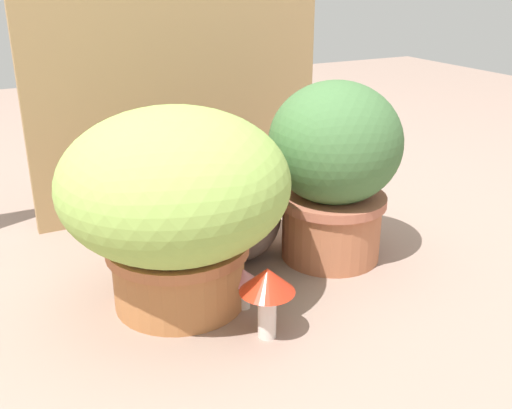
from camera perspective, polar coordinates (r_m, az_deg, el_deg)
ground_plane at (r=1.48m, az=0.85°, el=-7.75°), size 6.00×6.00×0.00m
cardboard_backdrop at (r=1.87m, az=-7.14°, el=9.95°), size 0.92×0.03×0.71m
grass_planter at (r=1.32m, az=-7.66°, el=0.65°), size 0.51×0.51×0.46m
leafy_planter at (r=1.55m, az=7.41°, el=3.66°), size 0.34×0.34×0.47m
cat at (r=1.60m, az=-0.64°, el=-0.67°), size 0.36×0.30×0.32m
mushroom_ornament_red at (r=1.24m, az=1.08°, el=-7.76°), size 0.12×0.12×0.16m
mushroom_ornament_pink at (r=1.37m, az=-1.21°, el=-7.24°), size 0.07×0.07×0.10m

